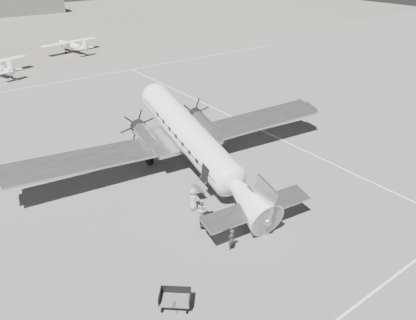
# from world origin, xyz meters

# --- Properties ---
(ground) EXTENTS (260.00, 260.00, 0.00)m
(ground) POSITION_xyz_m (0.00, 0.00, 0.00)
(ground) COLOR slate
(ground) RESTS_ON ground
(taxi_line_near) EXTENTS (60.00, 0.15, 0.01)m
(taxi_line_near) POSITION_xyz_m (0.00, -14.00, 0.01)
(taxi_line_near) COLOR white
(taxi_line_near) RESTS_ON ground
(taxi_line_right) EXTENTS (0.15, 80.00, 0.01)m
(taxi_line_right) POSITION_xyz_m (12.00, 0.00, 0.01)
(taxi_line_right) COLOR white
(taxi_line_right) RESTS_ON ground
(taxi_line_horizon) EXTENTS (90.00, 0.15, 0.01)m
(taxi_line_horizon) POSITION_xyz_m (0.00, 40.00, 0.01)
(taxi_line_horizon) COLOR white
(taxi_line_horizon) RESTS_ON ground
(dc3_airliner) EXTENTS (34.33, 25.68, 6.10)m
(dc3_airliner) POSITION_xyz_m (0.35, 4.35, 3.05)
(dc3_airliner) COLOR silver
(dc3_airliner) RESTS_ON ground
(light_plane_right) EXTENTS (13.38, 11.75, 2.40)m
(light_plane_right) POSITION_xyz_m (8.30, 57.87, 1.20)
(light_plane_right) COLOR white
(light_plane_right) RESTS_ON ground
(baggage_cart_near) EXTENTS (1.82, 1.52, 0.88)m
(baggage_cart_near) POSITION_xyz_m (-3.36, -3.00, 0.44)
(baggage_cart_near) COLOR #535353
(baggage_cart_near) RESTS_ON ground
(baggage_cart_far) EXTENTS (2.30, 2.23, 1.06)m
(baggage_cart_far) POSITION_xyz_m (-9.50, -7.82, 0.53)
(baggage_cart_far) COLOR #535353
(baggage_cart_far) RESTS_ON ground
(ground_crew) EXTENTS (0.66, 0.49, 1.65)m
(ground_crew) POSITION_xyz_m (-3.71, -5.83, 0.82)
(ground_crew) COLOR #2D2D2D
(ground_crew) RESTS_ON ground
(ramp_agent) EXTENTS (0.70, 0.86, 1.69)m
(ramp_agent) POSITION_xyz_m (-3.22, -1.72, 0.85)
(ramp_agent) COLOR silver
(ramp_agent) RESTS_ON ground
(passenger) EXTENTS (0.79, 1.01, 1.81)m
(passenger) POSITION_xyz_m (-3.05, -0.28, 0.91)
(passenger) COLOR #ADAEAB
(passenger) RESTS_ON ground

